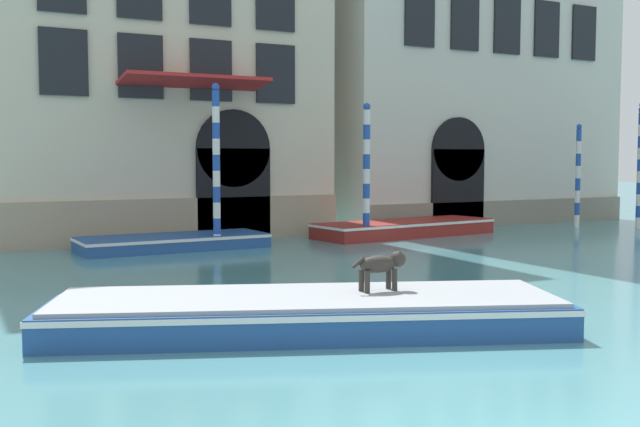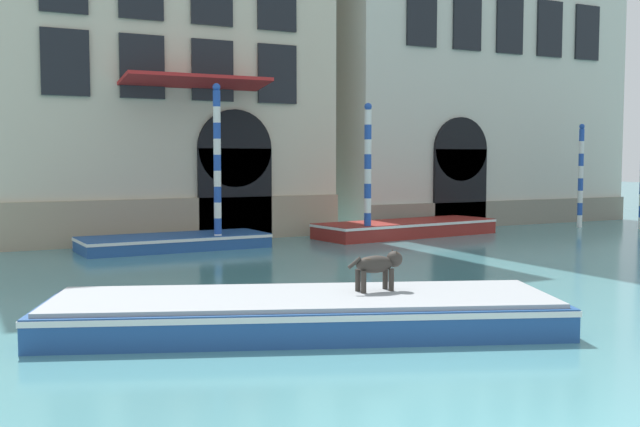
% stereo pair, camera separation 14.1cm
% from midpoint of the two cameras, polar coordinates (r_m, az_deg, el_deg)
% --- Properties ---
extents(palazzo_left, '(10.54, 7.40, 14.69)m').
position_cam_midpoint_polar(palazzo_left, '(25.82, -12.60, 14.91)').
color(palazzo_left, beige).
rests_on(palazzo_left, ground_plane).
extents(boat_foreground, '(7.72, 4.84, 0.52)m').
position_cam_midpoint_polar(boat_foreground, '(10.97, -0.95, -7.48)').
color(boat_foreground, '#234C8C').
rests_on(boat_foreground, ground_plane).
extents(dog_on_deck, '(0.91, 0.29, 0.60)m').
position_cam_midpoint_polar(dog_on_deck, '(11.25, 4.84, -3.91)').
color(dog_on_deck, '#332D28').
rests_on(dog_on_deck, boat_foreground).
extents(boat_moored_near_palazzo, '(5.16, 2.05, 0.39)m').
position_cam_midpoint_polar(boat_moored_near_palazzo, '(20.94, -10.86, -2.12)').
color(boat_moored_near_palazzo, '#234C8C').
rests_on(boat_moored_near_palazzo, ground_plane).
extents(boat_moored_far, '(6.37, 2.62, 0.48)m').
position_cam_midpoint_polar(boat_moored_far, '(24.23, 6.76, -1.10)').
color(boat_moored_far, maroon).
rests_on(boat_moored_far, ground_plane).
extents(mooring_pole_0, '(0.22, 0.22, 4.13)m').
position_cam_midpoint_polar(mooring_pole_0, '(22.25, 3.84, 3.15)').
color(mooring_pole_0, white).
rests_on(mooring_pole_0, ground_plane).
extents(mooring_pole_1, '(0.21, 0.21, 4.52)m').
position_cam_midpoint_polar(mooring_pole_1, '(20.52, -7.64, 3.57)').
color(mooring_pole_1, white).
rests_on(mooring_pole_1, ground_plane).
extents(mooring_pole_2, '(0.19, 0.19, 3.72)m').
position_cam_midpoint_polar(mooring_pole_2, '(28.52, 19.38, 2.75)').
color(mooring_pole_2, white).
rests_on(mooring_pole_2, ground_plane).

